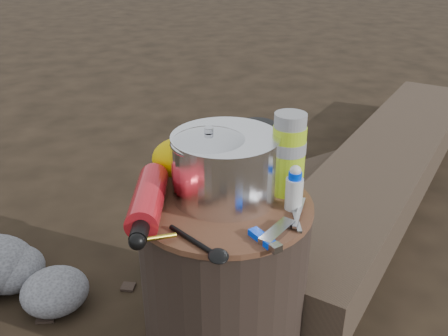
{
  "coord_description": "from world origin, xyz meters",
  "views": [
    {
      "loc": [
        -0.16,
        -1.01,
        0.98
      ],
      "look_at": [
        0.0,
        0.0,
        0.48
      ],
      "focal_mm": 39.61,
      "sensor_mm": 36.0,
      "label": 1
    }
  ],
  "objects": [
    {
      "name": "ground",
      "position": [
        0.0,
        0.0,
        0.0
      ],
      "size": [
        60.0,
        60.0,
        0.0
      ],
      "primitive_type": "plane",
      "color": "black",
      "rests_on": "ground"
    },
    {
      "name": "stump",
      "position": [
        0.0,
        0.0,
        0.19
      ],
      "size": [
        0.42,
        0.42,
        0.39
      ],
      "primitive_type": "cylinder",
      "color": "black",
      "rests_on": "ground"
    },
    {
      "name": "log_main",
      "position": [
        0.8,
        0.71,
        0.09
      ],
      "size": [
        1.59,
        1.76,
        0.17
      ],
      "primitive_type": "cube",
      "rotation": [
        0.0,
        0.0,
        -0.71
      ],
      "color": "#392C21",
      "rests_on": "ground"
    },
    {
      "name": "log_small",
      "position": [
        0.53,
        0.7,
        0.05
      ],
      "size": [
        1.18,
        0.67,
        0.1
      ],
      "primitive_type": "cube",
      "rotation": [
        0.0,
        0.0,
        -1.17
      ],
      "color": "#392C21",
      "rests_on": "ground"
    },
    {
      "name": "foil_windscreen",
      "position": [
        0.01,
        0.04,
        0.47
      ],
      "size": [
        0.26,
        0.26,
        0.16
      ],
      "primitive_type": "cylinder",
      "color": "silver",
      "rests_on": "stump"
    },
    {
      "name": "camping_pot",
      "position": [
        -0.03,
        0.02,
        0.48
      ],
      "size": [
        0.17,
        0.17,
        0.17
      ],
      "primitive_type": "cylinder",
      "color": "silver",
      "rests_on": "stump"
    },
    {
      "name": "fuel_bottle",
      "position": [
        -0.18,
        -0.02,
        0.42
      ],
      "size": [
        0.12,
        0.31,
        0.07
      ],
      "primitive_type": null,
      "rotation": [
        0.0,
        0.0,
        -0.15
      ],
      "color": "red",
      "rests_on": "stump"
    },
    {
      "name": "thermos",
      "position": [
        0.16,
        0.03,
        0.49
      ],
      "size": [
        0.08,
        0.08,
        0.2
      ],
      "primitive_type": "cylinder",
      "color": "#A3C91A",
      "rests_on": "stump"
    },
    {
      "name": "travel_mug",
      "position": [
        0.11,
        0.14,
        0.46
      ],
      "size": [
        0.09,
        0.09,
        0.14
      ],
      "primitive_type": "cylinder",
      "color": "black",
      "rests_on": "stump"
    },
    {
      "name": "stuff_sack",
      "position": [
        -0.09,
        0.16,
        0.44
      ],
      "size": [
        0.15,
        0.13,
        0.1
      ],
      "primitive_type": "ellipsoid",
      "color": "#DEB200",
      "rests_on": "stump"
    },
    {
      "name": "food_pouch",
      "position": [
        -0.02,
        0.18,
        0.45
      ],
      "size": [
        0.1,
        0.06,
        0.13
      ],
      "primitive_type": "cube",
      "rotation": [
        0.0,
        0.0,
        -0.43
      ],
      "color": "navy",
      "rests_on": "stump"
    },
    {
      "name": "lighter",
      "position": [
        0.05,
        -0.17,
        0.4
      ],
      "size": [
        0.06,
        0.09,
        0.02
      ],
      "primitive_type": "cube",
      "rotation": [
        0.0,
        0.0,
        0.43
      ],
      "color": "#0036F1",
      "rests_on": "stump"
    },
    {
      "name": "multitool",
      "position": [
        0.09,
        -0.16,
        0.4
      ],
      "size": [
        0.1,
        0.1,
        0.01
      ],
      "primitive_type": "cube",
      "rotation": [
        0.0,
        0.0,
        -0.79
      ],
      "color": "#A3A3A8",
      "rests_on": "stump"
    },
    {
      "name": "pot_grabber",
      "position": [
        0.15,
        -0.09,
        0.39
      ],
      "size": [
        0.07,
        0.14,
        0.01
      ],
      "primitive_type": null,
      "rotation": [
        0.0,
        0.0,
        -0.29
      ],
      "color": "#A3A3A8",
      "rests_on": "stump"
    },
    {
      "name": "spork",
      "position": [
        -0.09,
        -0.15,
        0.4
      ],
      "size": [
        0.12,
        0.16,
        0.01
      ],
      "primitive_type": null,
      "rotation": [
        0.0,
        0.0,
        0.61
      ],
      "color": "black",
      "rests_on": "stump"
    },
    {
      "name": "squeeze_bottle",
      "position": [
        0.15,
        -0.05,
        0.44
      ],
      "size": [
        0.04,
        0.04,
        0.1
      ],
      "primitive_type": "cylinder",
      "color": "beige",
      "rests_on": "stump"
    }
  ]
}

